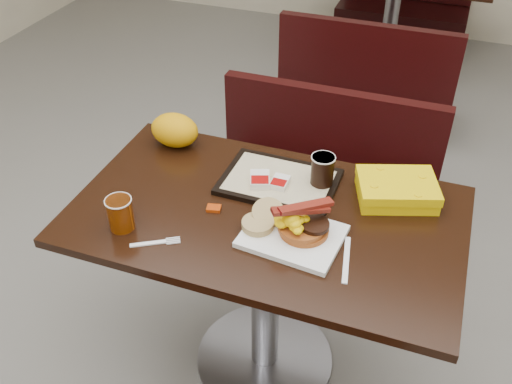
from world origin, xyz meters
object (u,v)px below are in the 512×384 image
(bench_near_n, at_px, (317,185))
(clamshell, at_px, (397,190))
(fork, at_px, (148,244))
(knife, at_px, (346,260))
(coffee_cup_far, at_px, (322,170))
(hashbrown_sleeve_left, at_px, (260,179))
(tray, at_px, (279,182))
(hashbrown_sleeve_right, at_px, (280,182))
(platter, at_px, (292,236))
(table_far, at_px, (390,26))
(paper_bag, at_px, (175,130))
(table_near, at_px, (265,295))
(pancake_stack, at_px, (304,228))
(bench_far_s, at_px, (370,71))
(coffee_cup_near, at_px, (120,214))

(bench_near_n, relative_size, clamshell, 4.11)
(fork, height_order, knife, same)
(fork, height_order, coffee_cup_far, coffee_cup_far)
(hashbrown_sleeve_left, bearing_deg, tray, 12.28)
(tray, height_order, hashbrown_sleeve_right, hashbrown_sleeve_right)
(clamshell, bearing_deg, platter, -149.46)
(table_far, height_order, hashbrown_sleeve_left, hashbrown_sleeve_left)
(bench_near_n, distance_m, knife, 0.95)
(tray, height_order, paper_bag, paper_bag)
(table_near, bearing_deg, coffee_cup_far, 55.56)
(pancake_stack, bearing_deg, clamshell, 50.49)
(bench_near_n, height_order, pancake_stack, pancake_stack)
(hashbrown_sleeve_right, bearing_deg, platter, -63.12)
(table_far, bearing_deg, pancake_stack, -87.06)
(tray, relative_size, clamshell, 1.53)
(paper_bag, bearing_deg, fork, -72.68)
(platter, bearing_deg, bench_near_n, 103.54)
(knife, bearing_deg, coffee_cup_far, -163.08)
(platter, distance_m, fork, 0.42)
(platter, distance_m, hashbrown_sleeve_left, 0.27)
(table_near, height_order, knife, knife)
(bench_far_s, bearing_deg, clamshell, -77.92)
(hashbrown_sleeve_left, bearing_deg, bench_far_s, 68.19)
(knife, distance_m, clamshell, 0.34)
(hashbrown_sleeve_right, bearing_deg, coffee_cup_far, 24.32)
(table_near, xyz_separation_m, paper_bag, (-0.43, 0.25, 0.44))
(knife, distance_m, tray, 0.40)
(coffee_cup_near, relative_size, tray, 0.28)
(hashbrown_sleeve_left, relative_size, clamshell, 0.35)
(tray, bearing_deg, hashbrown_sleeve_left, -147.18)
(platter, bearing_deg, clamshell, 54.93)
(bench_near_n, distance_m, coffee_cup_near, 1.08)
(bench_far_s, bearing_deg, fork, -97.29)
(knife, xyz_separation_m, tray, (-0.29, 0.27, 0.01))
(bench_far_s, bearing_deg, table_near, -90.00)
(platter, relative_size, fork, 1.94)
(bench_near_n, xyz_separation_m, coffee_cup_far, (0.12, -0.52, 0.46))
(pancake_stack, bearing_deg, hashbrown_sleeve_left, 137.68)
(table_far, xyz_separation_m, bench_far_s, (0.00, -0.70, -0.02))
(tray, relative_size, hashbrown_sleeve_left, 4.36)
(bench_near_n, relative_size, paper_bag, 5.76)
(fork, bearing_deg, table_far, 54.44)
(table_far, relative_size, bench_far_s, 1.20)
(tray, xyz_separation_m, paper_bag, (-0.42, 0.10, 0.05))
(bench_far_s, height_order, paper_bag, paper_bag)
(table_near, xyz_separation_m, platter, (0.11, -0.09, 0.38))
(table_near, distance_m, clamshell, 0.58)
(table_far, bearing_deg, coffee_cup_near, -97.73)
(paper_bag, bearing_deg, pancake_stack, -29.14)
(fork, distance_m, paper_bag, 0.53)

